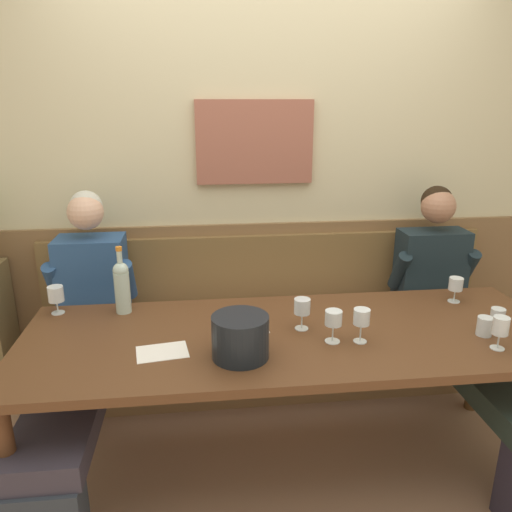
# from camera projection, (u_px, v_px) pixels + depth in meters

# --- Properties ---
(ground_plane) EXTENTS (6.80, 6.80, 0.02)m
(ground_plane) POSITION_uv_depth(u_px,v_px,m) (293.00, 481.00, 2.36)
(ground_plane) COLOR #926D53
(ground_plane) RESTS_ON ground
(room_wall_back) EXTENTS (6.80, 0.12, 2.80)m
(room_wall_back) POSITION_uv_depth(u_px,v_px,m) (265.00, 158.00, 2.96)
(room_wall_back) COLOR beige
(room_wall_back) RESTS_ON ground
(wood_wainscot_panel) EXTENTS (6.80, 0.03, 1.01)m
(wood_wainscot_panel) POSITION_uv_depth(u_px,v_px,m) (265.00, 299.00, 3.18)
(wood_wainscot_panel) COLOR brown
(wood_wainscot_panel) RESTS_ON ground
(wall_bench) EXTENTS (2.73, 0.42, 0.94)m
(wall_bench) POSITION_uv_depth(u_px,v_px,m) (270.00, 345.00, 3.05)
(wall_bench) COLOR brown
(wall_bench) RESTS_ON ground
(dining_table) EXTENTS (2.43, 0.86, 0.73)m
(dining_table) POSITION_uv_depth(u_px,v_px,m) (293.00, 347.00, 2.24)
(dining_table) COLOR #55331C
(dining_table) RESTS_ON ground
(person_right_seat) EXTENTS (0.48, 1.34, 1.27)m
(person_right_seat) POSITION_uv_depth(u_px,v_px,m) (82.00, 332.00, 2.48)
(person_right_seat) COLOR #2E353F
(person_right_seat) RESTS_ON ground
(person_left_seat) EXTENTS (0.50, 1.33, 1.26)m
(person_left_seat) POSITION_uv_depth(u_px,v_px,m) (460.00, 318.00, 2.68)
(person_left_seat) COLOR #2D2837
(person_left_seat) RESTS_ON ground
(ice_bucket) EXTENTS (0.23, 0.23, 0.18)m
(ice_bucket) POSITION_uv_depth(u_px,v_px,m) (240.00, 337.00, 1.98)
(ice_bucket) COLOR black
(ice_bucket) RESTS_ON dining_table
(wine_bottle_green_tall) EXTENTS (0.08, 0.08, 0.34)m
(wine_bottle_green_tall) POSITION_uv_depth(u_px,v_px,m) (122.00, 285.00, 2.39)
(wine_bottle_green_tall) COLOR #B5CCBE
(wine_bottle_green_tall) RESTS_ON dining_table
(wine_glass_right_end) EXTENTS (0.07, 0.07, 0.15)m
(wine_glass_right_end) POSITION_uv_depth(u_px,v_px,m) (302.00, 308.00, 2.22)
(wine_glass_right_end) COLOR silver
(wine_glass_right_end) RESTS_ON dining_table
(wine_glass_center_front) EXTENTS (0.07, 0.07, 0.14)m
(wine_glass_center_front) POSITION_uv_depth(u_px,v_px,m) (501.00, 327.00, 2.05)
(wine_glass_center_front) COLOR silver
(wine_glass_center_front) RESTS_ON dining_table
(wine_glass_mid_left) EXTENTS (0.07, 0.07, 0.14)m
(wine_glass_mid_left) POSITION_uv_depth(u_px,v_px,m) (333.00, 320.00, 2.10)
(wine_glass_mid_left) COLOR silver
(wine_glass_mid_left) RESTS_ON dining_table
(wine_glass_left_end) EXTENTS (0.07, 0.07, 0.15)m
(wine_glass_left_end) POSITION_uv_depth(u_px,v_px,m) (362.00, 319.00, 2.10)
(wine_glass_left_end) COLOR silver
(wine_glass_left_end) RESTS_ON dining_table
(wine_glass_center_rear) EXTENTS (0.07, 0.07, 0.13)m
(wine_glass_center_rear) POSITION_uv_depth(u_px,v_px,m) (456.00, 285.00, 2.53)
(wine_glass_center_rear) COLOR silver
(wine_glass_center_rear) RESTS_ON dining_table
(wine_glass_mid_right) EXTENTS (0.07, 0.07, 0.14)m
(wine_glass_mid_right) POSITION_uv_depth(u_px,v_px,m) (56.00, 295.00, 2.39)
(wine_glass_mid_right) COLOR silver
(wine_glass_mid_right) RESTS_ON dining_table
(water_tumbler_right) EXTENTS (0.07, 0.07, 0.09)m
(water_tumbler_right) POSITION_uv_depth(u_px,v_px,m) (485.00, 326.00, 2.18)
(water_tumbler_right) COLOR silver
(water_tumbler_right) RESTS_ON dining_table
(water_tumbler_left) EXTENTS (0.06, 0.06, 0.08)m
(water_tumbler_left) POSITION_uv_depth(u_px,v_px,m) (497.00, 317.00, 2.28)
(water_tumbler_left) COLOR silver
(water_tumbler_left) RESTS_ON dining_table
(tasting_sheet_left_guest) EXTENTS (0.22, 0.17, 0.00)m
(tasting_sheet_left_guest) POSITION_uv_depth(u_px,v_px,m) (244.00, 328.00, 2.26)
(tasting_sheet_left_guest) COLOR white
(tasting_sheet_left_guest) RESTS_ON dining_table
(tasting_sheet_right_guest) EXTENTS (0.23, 0.18, 0.00)m
(tasting_sheet_right_guest) POSITION_uv_depth(u_px,v_px,m) (162.00, 352.00, 2.05)
(tasting_sheet_right_guest) COLOR white
(tasting_sheet_right_guest) RESTS_ON dining_table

